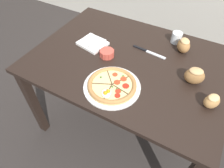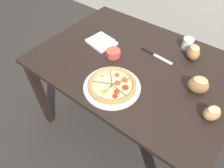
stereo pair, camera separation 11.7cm
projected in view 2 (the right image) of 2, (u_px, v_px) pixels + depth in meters
The scene contains 10 objects.
ground_plane at pixel (128, 122), 1.92m from camera, with size 12.00×12.00×0.00m, color #2D2826.
dining_table at pixel (134, 71), 1.42m from camera, with size 1.32×0.97×0.77m.
pizza at pixel (112, 85), 1.18m from camera, with size 0.34×0.34×0.05m.
ramekin_bowl at pixel (113, 53), 1.37m from camera, with size 0.10×0.10×0.05m.
napkin_folded at pixel (101, 41), 1.48m from camera, with size 0.22×0.20×0.04m.
bread_piece_near at pixel (198, 85), 1.13m from camera, with size 0.14×0.12×0.11m.
bread_piece_mid at pixel (212, 113), 1.01m from camera, with size 0.11×0.12×0.08m.
bread_piece_far at pixel (193, 52), 1.33m from camera, with size 0.13×0.14×0.10m.
knife_main at pixel (156, 56), 1.39m from camera, with size 0.25×0.04×0.01m.
water_glass at pixel (187, 44), 1.42m from camera, with size 0.08×0.08×0.08m.
Camera 2 is at (0.51, -0.91, 1.66)m, focal length 32.00 mm.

